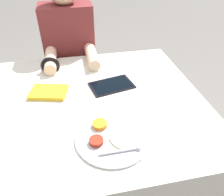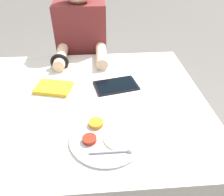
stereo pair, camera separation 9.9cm
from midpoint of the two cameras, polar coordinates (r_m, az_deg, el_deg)
The scene contains 6 objects.
ground_plane at distance 1.62m, azimuth -8.56°, elevation -21.34°, with size 12.00×12.00×0.00m, color #605B56.
dining_table at distance 1.33m, azimuth -9.97°, elevation -13.26°, with size 1.26×0.99×0.71m.
thali_tray at distance 0.88m, azimuth -3.13°, elevation -10.22°, with size 0.30×0.30×0.03m.
red_notebook at distance 1.17m, azimuth -18.57°, elevation 1.32°, with size 0.21×0.16×0.02m.
tablet_device at distance 1.17m, azimuth -2.50°, elevation 3.28°, with size 0.25×0.18×0.01m.
person_diner at distance 1.68m, azimuth -11.93°, elevation 8.02°, with size 0.35×0.47×1.19m.
Camera 1 is at (0.01, -0.85, 1.37)m, focal length 35.00 mm.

